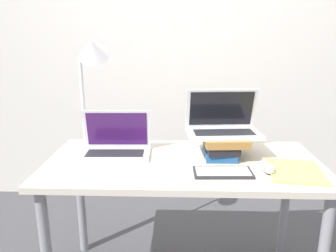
% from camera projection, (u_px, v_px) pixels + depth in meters
% --- Properties ---
extents(wall_back, '(8.00, 0.05, 2.70)m').
position_uv_depth(wall_back, '(183.00, 32.00, 2.50)').
color(wall_back, silver).
rests_on(wall_back, ground_plane).
extents(desk, '(1.36, 0.65, 0.72)m').
position_uv_depth(desk, '(183.00, 177.00, 1.66)').
color(desk, beige).
rests_on(desk, ground_plane).
extents(laptop_left, '(0.37, 0.23, 0.23)m').
position_uv_depth(laptop_left, '(116.00, 145.00, 1.72)').
color(laptop_left, silver).
rests_on(laptop_left, desk).
extents(book_stack, '(0.23, 0.29, 0.11)m').
position_uv_depth(book_stack, '(221.00, 144.00, 1.70)').
color(book_stack, '#235693').
rests_on(book_stack, desk).
extents(laptop_on_books, '(0.39, 0.25, 0.23)m').
position_uv_depth(laptop_on_books, '(223.00, 125.00, 1.69)').
color(laptop_on_books, silver).
rests_on(laptop_on_books, book_stack).
extents(wireless_keyboard, '(0.27, 0.14, 0.01)m').
position_uv_depth(wireless_keyboard, '(223.00, 172.00, 1.48)').
color(wireless_keyboard, '#28282D').
rests_on(wireless_keyboard, desk).
extents(mouse, '(0.06, 0.11, 0.04)m').
position_uv_depth(mouse, '(268.00, 168.00, 1.49)').
color(mouse, '#B2B2B7').
rests_on(mouse, desk).
extents(notepad, '(0.27, 0.31, 0.01)m').
position_uv_depth(notepad, '(295.00, 171.00, 1.50)').
color(notepad, '#EFE066').
rests_on(notepad, desk).
extents(desk_lamp, '(0.23, 0.20, 0.63)m').
position_uv_depth(desk_lamp, '(91.00, 62.00, 1.68)').
color(desk_lamp, white).
rests_on(desk_lamp, desk).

